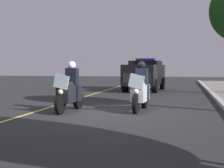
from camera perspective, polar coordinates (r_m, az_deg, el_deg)
ground_plane at (r=10.90m, az=-1.31°, el=-5.05°), size 80.00×80.00×0.00m
lane_stripe_center at (r=11.69m, az=-12.70°, el=-4.56°), size 48.00×0.12×0.01m
police_motorcycle_lead_left at (r=11.33m, az=-7.30°, el=-1.21°), size 2.14×0.62×1.72m
police_motorcycle_lead_right at (r=11.46m, az=4.96°, el=-1.15°), size 2.14×0.62×1.72m
police_suv at (r=21.06m, az=5.72°, el=1.75°), size 5.03×2.37×2.05m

